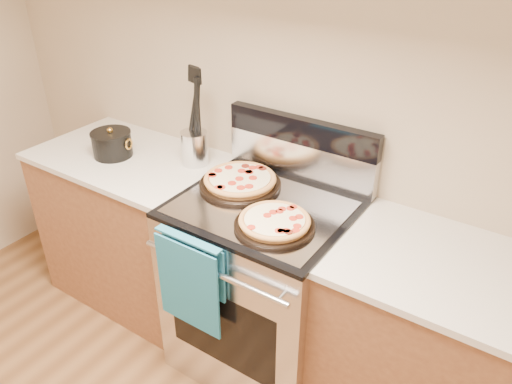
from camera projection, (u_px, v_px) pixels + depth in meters
The scene contains 17 objects.
wall_back at pixel (308, 88), 2.21m from camera, with size 4.00×4.00×0.00m, color tan.
range_body at pixel (264, 287), 2.41m from camera, with size 0.76×0.68×0.90m, color #B7B7BC.
oven_window at pixel (222, 330), 2.17m from camera, with size 0.56×0.01×0.40m, color black.
cooktop at pixel (264, 207), 2.18m from camera, with size 0.76×0.68×0.02m, color black.
backsplash_lower at pixel (300, 160), 2.35m from camera, with size 0.76×0.06×0.18m, color silver.
backsplash_upper at pixel (302, 131), 2.28m from camera, with size 0.76×0.06×0.12m, color black.
oven_handle at pixel (213, 272), 1.97m from camera, with size 0.03×0.03×0.70m, color silver.
dish_towel at pixel (191, 280), 2.07m from camera, with size 0.32×0.05×0.42m, color #185D78, non-canonical shape.
foil_sheet at pixel (261, 207), 2.15m from camera, with size 0.70×0.55×0.01m, color gray.
cabinet_left at pixel (138, 229), 2.86m from camera, with size 1.00×0.62×0.88m, color brown.
countertop_left at pixel (128, 158), 2.63m from camera, with size 1.02×0.64×0.03m, color beige.
cabinet_right at pixel (450, 366), 2.01m from camera, with size 1.00×0.62×0.88m, color brown.
countertop_right at pixel (475, 278), 1.79m from camera, with size 1.02×0.64×0.03m, color beige.
pepperoni_pizza_back at pixel (240, 181), 2.30m from camera, with size 0.37×0.37×0.05m, color #BB7939, non-canonical shape.
pepperoni_pizza_front at pixel (275, 222), 2.01m from camera, with size 0.32×0.32×0.04m, color #BB7939, non-canonical shape.
utensil_crock at pixel (195, 148), 2.51m from camera, with size 0.14×0.14×0.17m, color silver.
saucepan at pixel (112, 145), 2.60m from camera, with size 0.20×0.20×0.12m, color black.
Camera 1 is at (1.00, 0.09, 2.06)m, focal length 35.00 mm.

